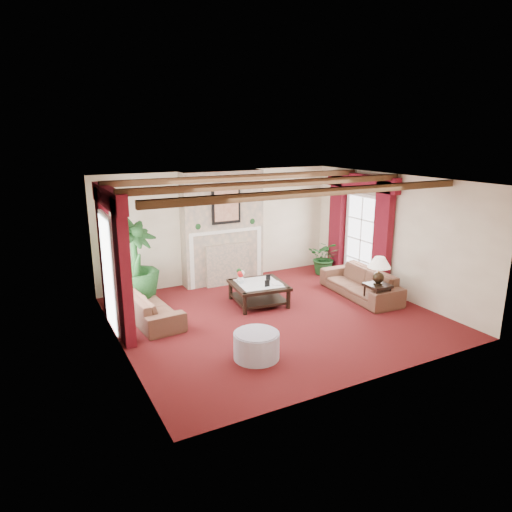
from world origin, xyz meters
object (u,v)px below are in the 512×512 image
sofa_left (150,302)px  coffee_table (259,294)px  ottoman (256,346)px  sofa_right (361,279)px  potted_palm (135,282)px  side_table (377,296)px

sofa_left → coffee_table: 2.30m
coffee_table → ottoman: coffee_table is taller
sofa_right → potted_palm: (-4.58, 1.79, 0.11)m
sofa_left → side_table: (4.31, -1.63, -0.10)m
sofa_right → side_table: bearing=-11.4°
potted_palm → side_table: 5.07m
coffee_table → side_table: 2.47m
ottoman → sofa_left: bearing=114.6°
sofa_right → ottoman: size_ratio=2.84×
sofa_left → coffee_table: (2.28, -0.22, -0.15)m
sofa_right → potted_palm: potted_palm is taller
potted_palm → ottoman: potted_palm is taller
sofa_right → ottoman: (-3.43, -1.51, -0.19)m
sofa_right → potted_palm: 4.92m
potted_palm → coffee_table: (2.34, -1.14, -0.29)m
sofa_left → potted_palm: 0.93m
sofa_left → ottoman: sofa_left is taller
sofa_left → sofa_right: (4.52, -0.87, 0.04)m
sofa_left → side_table: 4.62m
sofa_right → coffee_table: (-2.24, 0.64, -0.18)m
potted_palm → side_table: bearing=-30.3°
potted_palm → sofa_right: bearing=-21.3°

